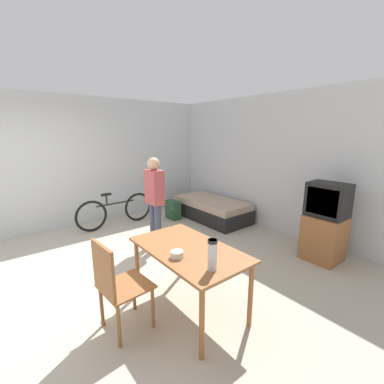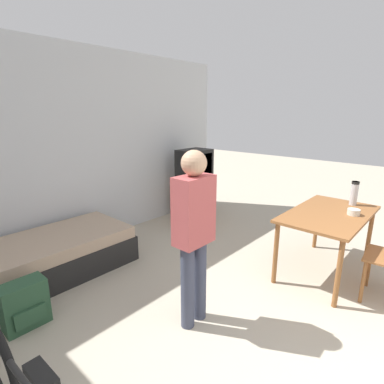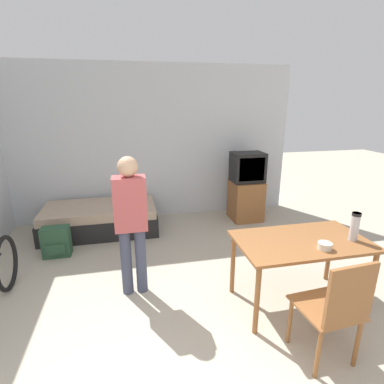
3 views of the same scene
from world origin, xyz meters
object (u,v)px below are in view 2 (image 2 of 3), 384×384
at_px(backpack, 25,305).
at_px(daybed, 51,256).
at_px(tv, 194,186).
at_px(mate_bowl, 354,212).
at_px(thermos_flask, 354,192).
at_px(dining_table, 329,220).
at_px(person_standing, 194,229).

bearing_deg(backpack, daybed, 52.84).
bearing_deg(tv, mate_bowl, -95.99).
bearing_deg(backpack, mate_bowl, -33.26).
bearing_deg(tv, thermos_flask, -87.14).
bearing_deg(daybed, backpack, -127.16).
bearing_deg(mate_bowl, dining_table, 114.19).
xyz_separation_m(daybed, tv, (2.54, 0.03, 0.36)).
bearing_deg(thermos_flask, person_standing, 162.78).
relative_size(thermos_flask, mate_bowl, 2.25).
xyz_separation_m(thermos_flask, mate_bowl, (-0.40, -0.11, -0.13)).
bearing_deg(backpack, person_standing, -45.69).
bearing_deg(daybed, person_standing, -74.44).
relative_size(tv, person_standing, 0.79).
relative_size(person_standing, mate_bowl, 11.94).
height_order(dining_table, mate_bowl, mate_bowl).
bearing_deg(thermos_flask, backpack, 151.60).
bearing_deg(person_standing, daybed, 105.56).
bearing_deg(dining_table, thermos_flask, -12.61).
height_order(thermos_flask, backpack, thermos_flask).
xyz_separation_m(person_standing, thermos_flask, (2.17, -0.67, 0.00)).
distance_m(daybed, tv, 2.57).
bearing_deg(mate_bowl, person_standing, 156.21).
height_order(daybed, thermos_flask, thermos_flask).
relative_size(daybed, backpack, 4.27).
distance_m(tv, mate_bowl, 2.61).
bearing_deg(daybed, mate_bowl, -48.41).
xyz_separation_m(daybed, person_standing, (0.49, -1.78, 0.68)).
height_order(tv, dining_table, tv).
bearing_deg(dining_table, backpack, 149.10).
relative_size(tv, dining_table, 0.92).
bearing_deg(tv, backpack, -166.43).
bearing_deg(mate_bowl, backpack, 146.74).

